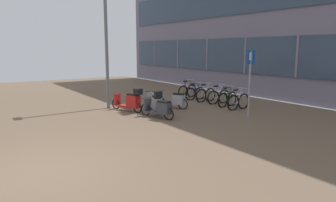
{
  "coord_description": "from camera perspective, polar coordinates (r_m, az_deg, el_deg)",
  "views": [
    {
      "loc": [
        -1.18,
        -6.77,
        2.63
      ],
      "look_at": [
        3.75,
        0.49,
        1.13
      ],
      "focal_mm": 33.08,
      "sensor_mm": 36.0,
      "label": 1
    }
  ],
  "objects": [
    {
      "name": "scooter_mid",
      "position": [
        11.72,
        -1.52,
        -1.4
      ],
      "size": [
        0.71,
        1.66,
        0.75
      ],
      "color": "black",
      "rests_on": "ground"
    },
    {
      "name": "scooter_extra",
      "position": [
        12.69,
        -2.31,
        -0.22
      ],
      "size": [
        0.85,
        1.8,
        0.99
      ],
      "color": "black",
      "rests_on": "ground"
    },
    {
      "name": "bicycle_rack_04",
      "position": [
        16.05,
        5.05,
        1.42
      ],
      "size": [
        1.29,
        0.48,
        0.93
      ],
      "color": "black",
      "rests_on": "ground"
    },
    {
      "name": "bicycle_rack_05",
      "position": [
        16.69,
        3.59,
        1.83
      ],
      "size": [
        1.4,
        0.48,
        1.01
      ],
      "color": "black",
      "rests_on": "ground"
    },
    {
      "name": "parking_sign",
      "position": [
        11.78,
        14.84,
        4.26
      ],
      "size": [
        0.4,
        0.07,
        2.56
      ],
      "color": "gray",
      "rests_on": "ground"
    },
    {
      "name": "bicycle_rack_00",
      "position": [
        13.75,
        12.83,
        -0.12
      ],
      "size": [
        1.35,
        0.48,
        0.97
      ],
      "color": "black",
      "rests_on": "ground"
    },
    {
      "name": "bicycle_rack_03",
      "position": [
        15.48,
        6.95,
        1.11
      ],
      "size": [
        1.3,
        0.48,
        0.96
      ],
      "color": "black",
      "rests_on": "ground"
    },
    {
      "name": "scooter_far",
      "position": [
        13.04,
        -6.88,
        0.04
      ],
      "size": [
        0.8,
        1.75,
        1.03
      ],
      "color": "black",
      "rests_on": "ground"
    },
    {
      "name": "bicycle_rack_02",
      "position": [
        15.02,
        9.31,
        0.79
      ],
      "size": [
        1.35,
        0.48,
        0.96
      ],
      "color": "black",
      "rests_on": "ground"
    },
    {
      "name": "bicycle_rack_01",
      "position": [
        14.35,
        10.89,
        0.35
      ],
      "size": [
        1.36,
        0.48,
        0.97
      ],
      "color": "black",
      "rests_on": "ground"
    },
    {
      "name": "scooter_near",
      "position": [
        13.68,
        1.16,
        0.19
      ],
      "size": [
        0.86,
        1.53,
        0.75
      ],
      "color": "black",
      "rests_on": "ground"
    },
    {
      "name": "lamp_post",
      "position": [
        13.78,
        -11.34,
        12.27
      ],
      "size": [
        0.2,
        0.52,
        5.94
      ],
      "color": "slate",
      "rests_on": "ground"
    },
    {
      "name": "ground",
      "position": [
        7.72,
        -12.5,
        -10.62
      ],
      "size": [
        21.0,
        40.0,
        0.13
      ],
      "color": "#2E3336"
    }
  ]
}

